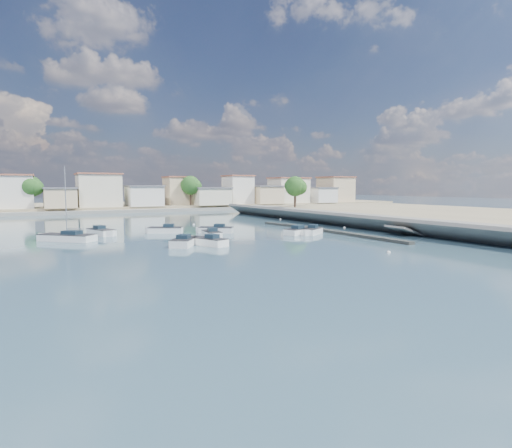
{
  "coord_description": "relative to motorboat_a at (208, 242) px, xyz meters",
  "views": [
    {
      "loc": [
        -29.87,
        -36.33,
        6.4
      ],
      "look_at": [
        -3.35,
        14.29,
        1.4
      ],
      "focal_mm": 30.0,
      "sensor_mm": 36.0,
      "label": 1
    }
  ],
  "objects": [
    {
      "name": "mooring_buoys",
      "position": [
        18.43,
        8.31,
        -0.33
      ],
      "size": [
        19.37,
        41.65,
        0.37
      ],
      "color": "white",
      "rests_on": "ground"
    },
    {
      "name": "far_town",
      "position": [
        23.72,
        69.72,
        4.56
      ],
      "size": [
        113.01,
        12.8,
        8.35
      ],
      "color": "beige",
      "rests_on": "far_shore_land"
    },
    {
      "name": "ground",
      "position": [
        13.0,
        32.8,
        -0.38
      ],
      "size": [
        400.0,
        400.0,
        0.0
      ],
      "primitive_type": "plane",
      "color": "#2E495D",
      "rests_on": "ground"
    },
    {
      "name": "motorboat_a",
      "position": [
        0.0,
        0.0,
        0.0
      ],
      "size": [
        3.2,
        4.84,
        1.48
      ],
      "color": "white",
      "rests_on": "ground"
    },
    {
      "name": "motorboat_e",
      "position": [
        -2.14,
        1.2,
        -0.0
      ],
      "size": [
        4.5,
        5.25,
        1.48
      ],
      "color": "white",
      "rests_on": "ground"
    },
    {
      "name": "motorboat_f",
      "position": [
        -0.92,
        14.45,
        -0.0
      ],
      "size": [
        5.06,
        3.7,
        1.48
      ],
      "color": "white",
      "rests_on": "ground"
    },
    {
      "name": "sailboat",
      "position": [
        -13.63,
        11.28,
        0.03
      ],
      "size": [
        6.49,
        6.2,
        9.0
      ],
      "color": "white",
      "rests_on": "ground"
    },
    {
      "name": "motorboat_c",
      "position": [
        5.38,
        11.37,
        0.0
      ],
      "size": [
        4.86,
        4.19,
        1.48
      ],
      "color": "white",
      "rests_on": "ground"
    },
    {
      "name": "motorboat_d",
      "position": [
        16.2,
        3.53,
        -0.0
      ],
      "size": [
        4.37,
        3.81,
        1.48
      ],
      "color": "white",
      "rests_on": "ground"
    },
    {
      "name": "far_shore_land",
      "position": [
        13.0,
        84.8,
        0.32
      ],
      "size": [
        160.0,
        40.0,
        1.4
      ],
      "primitive_type": "cube",
      "color": "gray",
      "rests_on": "ground"
    },
    {
      "name": "far_shore_quay",
      "position": [
        13.0,
        63.8,
        0.02
      ],
      "size": [
        160.0,
        2.5,
        0.8
      ],
      "primitive_type": "cube",
      "color": "slate",
      "rests_on": "ground"
    },
    {
      "name": "shore_trees",
      "position": [
        21.34,
        60.91,
        5.84
      ],
      "size": [
        74.56,
        38.32,
        7.92
      ],
      "color": "#38281E",
      "rests_on": "ground"
    },
    {
      "name": "motorboat_b",
      "position": [
        3.08,
        6.79,
        -0.0
      ],
      "size": [
        2.22,
        4.79,
        1.48
      ],
      "color": "white",
      "rests_on": "ground"
    },
    {
      "name": "breakwater",
      "position": [
        19.91,
        5.48,
        -0.21
      ],
      "size": [
        2.0,
        31.02,
        0.35
      ],
      "color": "black",
      "rests_on": "ground"
    },
    {
      "name": "seawall_embankment",
      "position": [
        53.1,
        5.79,
        0.47
      ],
      "size": [
        49.65,
        90.0,
        2.9
      ],
      "color": "slate",
      "rests_on": "ground"
    },
    {
      "name": "motorboat_g",
      "position": [
        -8.86,
        15.47,
        0.0
      ],
      "size": [
        3.32,
        5.46,
        1.48
      ],
      "color": "white",
      "rests_on": "ground"
    },
    {
      "name": "motorboat_h",
      "position": [
        15.15,
        4.44,
        -0.0
      ],
      "size": [
        5.44,
        3.44,
        1.48
      ],
      "color": "white",
      "rests_on": "ground"
    },
    {
      "name": "seawall_walkway",
      "position": [
        31.5,
        5.8,
        0.52
      ],
      "size": [
        5.0,
        90.0,
        1.8
      ],
      "primitive_type": "cube",
      "color": "slate",
      "rests_on": "ground"
    }
  ]
}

